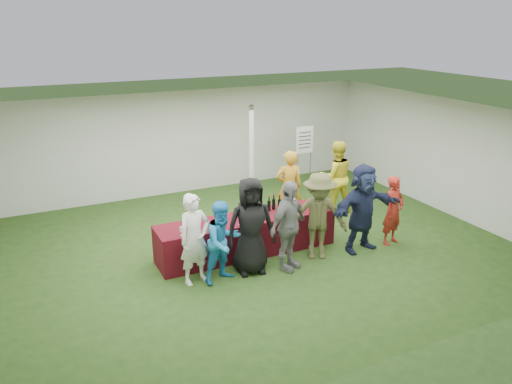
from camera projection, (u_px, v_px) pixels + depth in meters
name	position (u px, v px, depth m)	size (l,w,h in m)	color
ground	(254.00, 247.00, 10.21)	(60.00, 60.00, 0.00)	#284719
tent	(252.00, 166.00, 10.99)	(10.00, 10.00, 10.00)	white
serving_table	(247.00, 235.00, 9.87)	(3.60, 0.80, 0.75)	maroon
wine_bottles	(274.00, 204.00, 10.11)	(0.91, 0.15, 0.32)	black
wine_glasses	(245.00, 218.00, 9.43)	(2.82, 0.10, 0.16)	silver
water_bottle	(252.00, 210.00, 9.84)	(0.07, 0.07, 0.23)	silver
bar_towel	(313.00, 204.00, 10.41)	(0.25, 0.18, 0.03)	white
dump_bucket	(325.00, 204.00, 10.21)	(0.22, 0.22, 0.18)	slate
wine_list_sign	(304.00, 145.00, 12.99)	(0.50, 0.03, 1.80)	slate
staff_pourer	(289.00, 187.00, 11.17)	(0.62, 0.41, 1.70)	gold
staff_back	(336.00, 177.00, 11.86)	(0.85, 0.66, 1.74)	yellow
customer_0	(195.00, 239.00, 8.62)	(0.60, 0.39, 1.64)	white
customer_1	(223.00, 242.00, 8.70)	(0.73, 0.57, 1.49)	#238AD2
customer_2	(251.00, 226.00, 8.97)	(0.88, 0.58, 1.81)	black
customer_3	(288.00, 226.00, 9.08)	(1.00, 0.42, 1.71)	gray
customer_4	(318.00, 216.00, 9.51)	(1.11, 0.64, 1.73)	brown
customer_5	(363.00, 208.00, 9.83)	(1.67, 0.53, 1.80)	#1B2341
customer_6	(393.00, 210.00, 10.18)	(0.53, 0.35, 1.45)	#A9241A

